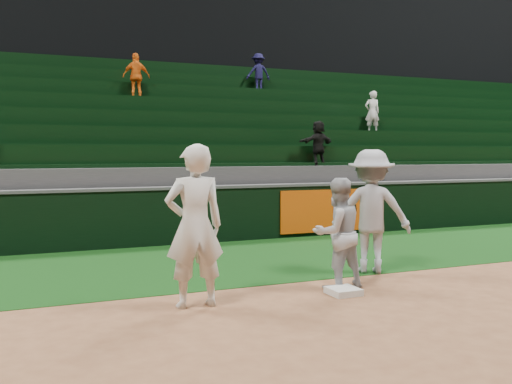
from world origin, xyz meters
TOP-DOWN VIEW (x-y plane):
  - ground at (0.00, 0.00)m, footprint 70.00×70.00m
  - foul_grass at (0.00, 3.00)m, footprint 36.00×4.20m
  - upper_deck at (0.00, 17.45)m, footprint 40.00×12.00m
  - first_base at (0.32, 0.00)m, footprint 0.41×0.41m
  - first_baseman at (-1.78, 0.19)m, footprint 0.78×0.52m
  - baserunner at (0.43, 0.37)m, footprint 0.82×0.66m
  - base_coach at (1.51, 1.10)m, footprint 1.51×1.28m
  - field_wall at (0.03, 5.20)m, footprint 36.00×0.45m
  - stadium_seating at (-0.00, 8.97)m, footprint 36.00×5.95m

SIDE VIEW (x-z plane):
  - ground at x=0.00m, z-range 0.00..0.00m
  - foul_grass at x=0.00m, z-range 0.00..0.01m
  - first_base at x=0.32m, z-range 0.00..0.09m
  - field_wall at x=0.03m, z-range 0.01..1.26m
  - baserunner at x=0.43m, z-range 0.00..1.62m
  - base_coach at x=1.51m, z-range 0.01..2.03m
  - first_baseman at x=-1.78m, z-range 0.00..2.09m
  - stadium_seating at x=0.00m, z-range -0.86..4.26m
  - upper_deck at x=0.00m, z-range 0.00..12.00m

